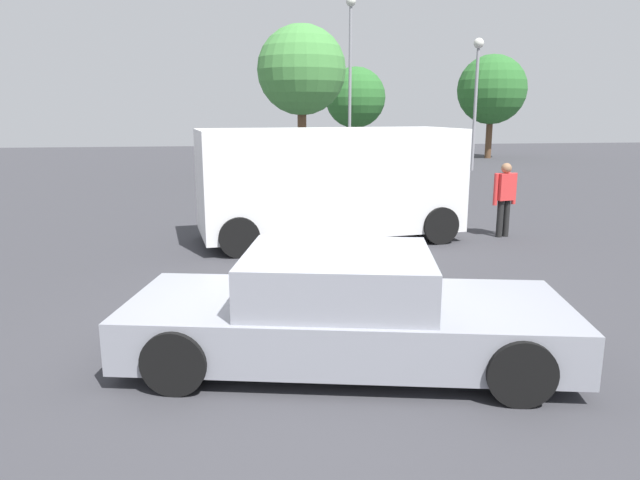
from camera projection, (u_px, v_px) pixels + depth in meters
name	position (u px, v px, depth m)	size (l,w,h in m)	color
ground_plane	(321.00, 357.00, 6.40)	(80.00, 80.00, 0.00)	#38383D
sedan_foreground	(344.00, 312.00, 6.20)	(4.89, 2.72, 1.20)	gray
van_white	(329.00, 181.00, 11.96)	(5.50, 2.80, 2.30)	white
pedestrian	(505.00, 194.00, 12.33)	(0.56, 0.32, 1.58)	black
light_post_near	(350.00, 57.00, 26.33)	(0.44, 0.44, 7.61)	gray
light_post_mid	(477.00, 80.00, 25.59)	(0.44, 0.44, 5.73)	gray
tree_back_left	(355.00, 98.00, 31.18)	(3.22, 3.22, 4.95)	brown
tree_back_center	(302.00, 71.00, 22.03)	(3.37, 3.37, 5.84)	brown
tree_back_right	(492.00, 90.00, 32.50)	(3.82, 3.82, 5.72)	brown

